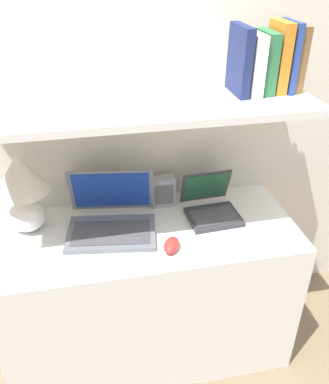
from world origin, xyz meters
TOP-DOWN VIEW (x-y plane):
  - wall_back at (0.00, 0.59)m, footprint 6.00×0.05m
  - desk at (0.00, 0.26)m, footprint 1.25×0.53m
  - back_riser at (0.00, 0.55)m, footprint 1.25×0.04m
  - shelf at (0.00, 0.33)m, footprint 1.25×0.47m
  - table_lamp at (-0.48, 0.38)m, footprint 0.22×0.22m
  - laptop_large at (-0.14, 0.31)m, footprint 0.40×0.35m
  - laptop_small at (0.29, 0.33)m, footprint 0.23×0.25m
  - computer_mouse at (0.07, 0.12)m, footprint 0.09×0.11m
  - router_box at (0.10, 0.45)m, footprint 0.10×0.06m
  - book_brown at (0.58, 0.33)m, footprint 0.03×0.13m
  - book_blue at (0.55, 0.33)m, footprint 0.02×0.15m
  - book_orange at (0.51, 0.33)m, footprint 0.04×0.14m
  - book_green at (0.46, 0.33)m, footprint 0.04×0.15m
  - book_white at (0.41, 0.33)m, footprint 0.04×0.18m
  - book_navy at (0.36, 0.33)m, footprint 0.04×0.18m

SIDE VIEW (x-z plane):
  - desk at x=0.00m, z-range 0.00..0.71m
  - back_riser at x=0.00m, z-range 0.00..1.22m
  - computer_mouse at x=0.07m, z-range 0.71..0.75m
  - laptop_small at x=0.29m, z-range 0.66..0.84m
  - laptop_large at x=-0.14m, z-range 0.64..0.88m
  - router_box at x=0.10m, z-range 0.71..0.85m
  - table_lamp at x=-0.48m, z-range 0.74..1.08m
  - wall_back at x=0.00m, z-range 0.00..2.40m
  - shelf at x=0.00m, z-range 1.22..1.25m
  - book_white at x=0.41m, z-range 1.25..1.47m
  - book_green at x=0.46m, z-range 1.25..1.47m
  - book_brown at x=0.58m, z-range 1.25..1.49m
  - book_navy at x=0.36m, z-range 1.25..1.49m
  - book_orange at x=0.51m, z-range 1.25..1.50m
  - book_blue at x=0.55m, z-range 1.25..1.50m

